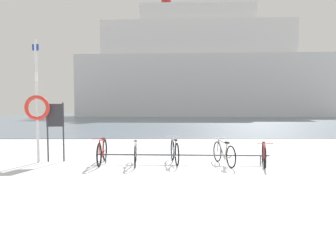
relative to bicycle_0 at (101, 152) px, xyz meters
name	(u,v)px	position (x,y,z in m)	size (l,w,h in m)	color
ground	(170,117)	(2.86, 51.44, -0.42)	(80.00, 132.00, 0.08)	silver
bike_rack	(181,155)	(2.54, -0.02, -0.11)	(5.45, 0.29, 0.31)	#4C5156
bicycle_0	(101,152)	(0.00, 0.00, 0.00)	(0.46, 1.77, 0.85)	black
bicycle_1	(134,153)	(1.07, -0.11, -0.03)	(0.46, 1.72, 0.77)	black
bicycle_2	(173,151)	(2.31, 0.11, 0.00)	(0.46, 1.69, 0.84)	black
bicycle_3	(222,153)	(3.83, -0.16, -0.02)	(0.52, 1.73, 0.79)	black
bicycle_4	(262,154)	(5.05, -0.26, -0.04)	(0.57, 1.62, 0.75)	black
info_sign	(54,122)	(-1.62, 0.39, 0.94)	(0.55, 0.14, 1.96)	#33383D
rescue_post	(35,105)	(-2.12, 0.21, 1.48)	(0.82, 0.12, 3.95)	silver
ferry_ship	(199,72)	(9.36, 55.99, 9.54)	(54.61, 14.11, 29.60)	silver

